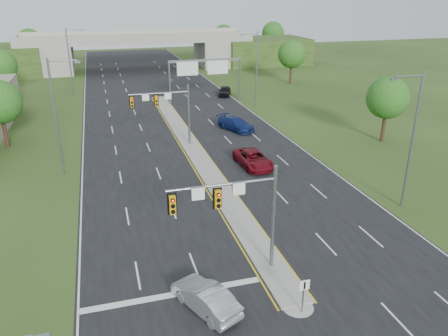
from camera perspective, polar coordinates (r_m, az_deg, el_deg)
name	(u,v)px	position (r m, az deg, el deg)	size (l,w,h in m)	color
ground	(271,267)	(28.81, 6.16, -12.74)	(240.00, 240.00, 0.00)	#283F16
road	(174,122)	(59.80, -6.49, 6.04)	(24.00, 160.00, 0.02)	black
median	(194,150)	(48.54, -4.00, 2.41)	(2.00, 54.00, 0.16)	gray
median_nose	(298,306)	(25.86, 9.63, -17.34)	(2.00, 2.00, 0.16)	gray
lane_markings	(178,135)	(53.96, -5.98, 4.30)	(23.72, 160.00, 0.01)	gold
signal_mast_near	(239,206)	(25.63, 1.94, -5.01)	(6.62, 0.60, 7.00)	slate
signal_mast_far	(168,106)	(48.63, -7.27, 8.02)	(6.62, 0.60, 7.00)	slate
keep_right_sign	(304,291)	(24.62, 10.38, -15.51)	(0.60, 0.13, 2.20)	slate
sign_gantry	(204,69)	(69.48, -2.59, 12.82)	(11.58, 0.44, 6.67)	slate
overpass	(138,53)	(102.98, -11.12, 14.52)	(80.00, 14.00, 8.10)	gray
lightpole_l_mid	(57,112)	(43.16, -20.95, 6.83)	(2.85, 0.25, 11.00)	slate
lightpole_l_far	(71,59)	(77.52, -19.39, 13.25)	(2.85, 0.25, 11.00)	slate
lightpole_r_near	(411,136)	(36.57, 23.24, 3.91)	(2.85, 0.25, 11.00)	slate
lightpole_r_far	(255,66)	(66.59, 4.12, 13.14)	(2.85, 0.25, 11.00)	slate
tree_l_mid	(0,66)	(78.86, -27.24, 11.78)	(5.20, 5.20, 8.12)	#382316
tree_r_near	(388,98)	(53.44, 20.59, 8.57)	(4.80, 4.80, 7.60)	#382316
tree_r_mid	(292,54)	(85.22, 8.85, 14.49)	(5.20, 5.20, 8.12)	#382316
tree_back_b	(29,41)	(117.16, -24.08, 14.93)	(5.60, 5.60, 8.32)	#382316
tree_back_c	(224,36)	(120.96, -0.04, 16.92)	(5.60, 5.60, 8.32)	#382316
tree_back_d	(273,33)	(125.52, 6.40, 17.13)	(6.00, 6.00, 8.85)	#382316
car_silver	(205,298)	(25.02, -2.44, -16.55)	(1.60, 4.59, 1.51)	#A5A9AD
car_far_a	(253,159)	(43.78, 3.85, 1.19)	(2.64, 5.72, 1.59)	#630914
car_far_b	(236,124)	(55.49, 1.54, 5.78)	(2.26, 5.56, 1.61)	#0D1D53
car_far_c	(225,91)	(74.70, 0.09, 10.03)	(1.83, 4.54, 1.55)	black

